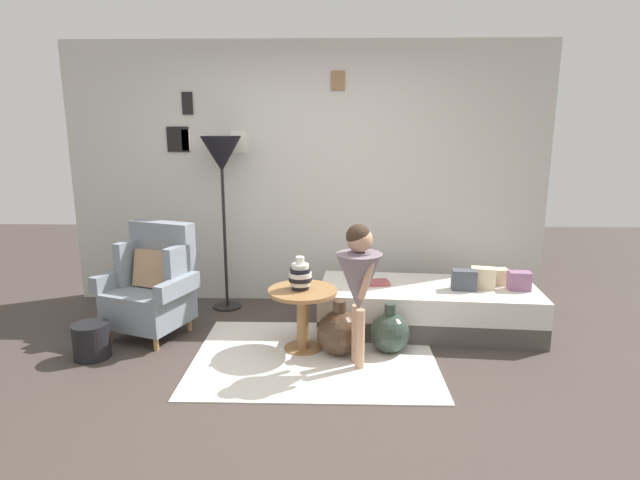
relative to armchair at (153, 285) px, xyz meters
The scene contains 17 objects.
ground_plane 1.67m from the armchair, 36.34° to the right, with size 12.00×12.00×0.00m, color #423833.
gallery_wall 1.85m from the armchair, 37.57° to the left, with size 4.80×0.12×2.60m.
rug 1.55m from the armchair, 17.88° to the right, with size 1.88×1.42×0.01m, color silver.
armchair is the anchor object (origin of this frame).
daybed 2.42m from the armchair, ahead, with size 1.96×0.94×0.40m.
pillow_head 3.17m from the armchair, ahead, with size 0.18×0.12×0.16m, color gray.
pillow_mid 3.03m from the armchair, ahead, with size 0.19×0.12×0.14m, color beige.
pillow_back 2.87m from the armchair, ahead, with size 0.21×0.12×0.18m, color beige.
pillow_extra 2.69m from the armchair, ahead, with size 0.20×0.12×0.18m, color #474C56.
side_table 1.35m from the armchair, 13.13° to the right, with size 0.56×0.56×0.51m.
vase_striped 1.34m from the armchair, 12.99° to the right, with size 0.18×0.18×0.27m.
floor_lamp 1.32m from the armchair, 53.59° to the left, with size 0.38×0.38×1.69m.
person_child 1.86m from the armchair, 18.71° to the right, with size 0.34×0.34×1.10m.
book_on_daybed 1.96m from the armchair, ahead, with size 0.22×0.16×0.03m, color #A64D4F.
demijohn_near 1.68m from the armchair, 13.51° to the right, with size 0.36×0.36×0.45m.
demijohn_far 2.06m from the armchair, ahead, with size 0.32×0.32×0.41m.
magazine_basket 0.67m from the armchair, 123.62° to the right, with size 0.28×0.28×0.28m, color black.
Camera 1 is at (0.26, -3.27, 1.78)m, focal length 28.89 mm.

